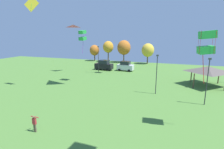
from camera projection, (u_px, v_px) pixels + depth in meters
The scene contains 15 objects.
person_standing_far_right at pixel (34, 123), 16.60m from camera, with size 0.52×0.49×1.71m.
kite_flying_0 at pixel (82, 35), 32.99m from camera, with size 1.31×1.36×4.36m.
kite_flying_4 at pixel (207, 42), 15.64m from camera, with size 1.45×1.40×4.89m.
kite_flying_7 at pixel (73, 29), 40.41m from camera, with size 3.15×2.87×0.59m.
kite_flying_9 at pixel (32, 4), 28.08m from camera, with size 2.74×1.00×2.64m.
parked_car_leftmost at pixel (104, 65), 46.27m from camera, with size 4.89×2.42×2.67m.
parked_car_second_from_left at pixel (125, 66), 45.03m from camera, with size 4.29×2.33×2.54m.
park_pavilion at pixel (208, 69), 31.48m from camera, with size 6.18×6.06×3.60m.
light_post_0 at pixel (98, 58), 42.13m from camera, with size 0.36×0.20×6.51m.
light_post_1 at pixel (157, 72), 26.89m from camera, with size 0.36×0.20×6.23m.
light_post_2 at pixel (207, 79), 22.57m from camera, with size 0.36×0.20×6.31m.
treeline_tree_0 at pixel (95, 50), 62.19m from camera, with size 3.41×3.41×5.66m.
treeline_tree_1 at pixel (108, 47), 60.07m from camera, with size 3.64×3.64×7.07m.
treeline_tree_2 at pixel (124, 48), 58.00m from camera, with size 4.41×4.41×7.44m.
treeline_tree_3 at pixel (148, 50), 55.43m from camera, with size 3.90×3.90×6.52m.
Camera 1 is at (3.29, 0.92, 9.12)m, focal length 28.00 mm.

